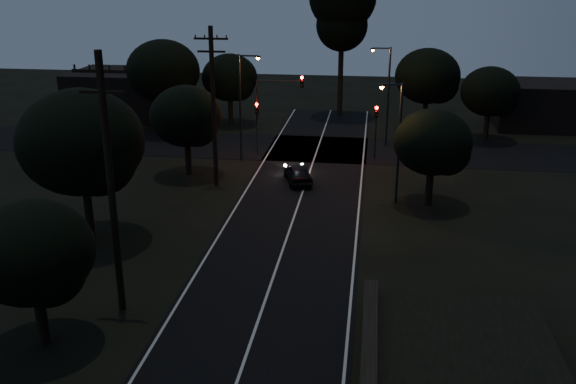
# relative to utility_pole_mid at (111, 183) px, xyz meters

# --- Properties ---
(road_surface) EXTENTS (60.00, 70.00, 0.03)m
(road_surface) POSITION_rel_utility_pole_mid_xyz_m (6.00, 16.12, -5.73)
(road_surface) COLOR black
(road_surface) RESTS_ON ground
(utility_pole_mid) EXTENTS (2.20, 0.30, 11.00)m
(utility_pole_mid) POSITION_rel_utility_pole_mid_xyz_m (0.00, 0.00, 0.00)
(utility_pole_mid) COLOR black
(utility_pole_mid) RESTS_ON ground
(utility_pole_far) EXTENTS (2.20, 0.30, 10.50)m
(utility_pole_far) POSITION_rel_utility_pole_mid_xyz_m (0.00, 17.00, -0.25)
(utility_pole_far) COLOR black
(utility_pole_far) RESTS_ON ground
(tree_left_b) EXTENTS (4.63, 4.63, 5.88)m
(tree_left_b) POSITION_rel_utility_pole_mid_xyz_m (-1.84, -3.09, -1.93)
(tree_left_b) COLOR black
(tree_left_b) RESTS_ON ground
(tree_left_c) EXTENTS (6.49, 6.49, 8.20)m
(tree_left_c) POSITION_rel_utility_pole_mid_xyz_m (-4.27, 6.87, -0.44)
(tree_left_c) COLOR black
(tree_left_c) RESTS_ON ground
(tree_left_d) EXTENTS (5.00, 5.00, 6.35)m
(tree_left_d) POSITION_rel_utility_pole_mid_xyz_m (-2.32, 18.90, -1.63)
(tree_left_d) COLOR black
(tree_left_d) RESTS_ON ground
(tree_far_nw) EXTENTS (5.14, 5.14, 6.52)m
(tree_far_nw) POSITION_rel_utility_pole_mid_xyz_m (-2.82, 34.90, -1.52)
(tree_far_nw) COLOR black
(tree_far_nw) RESTS_ON ground
(tree_far_w) EXTENTS (6.39, 6.39, 8.15)m
(tree_far_w) POSITION_rel_utility_pole_mid_xyz_m (-7.77, 30.87, -0.44)
(tree_far_w) COLOR black
(tree_far_w) RESTS_ON ground
(tree_far_ne) EXTENTS (5.77, 5.77, 7.30)m
(tree_far_ne) POSITION_rel_utility_pole_mid_xyz_m (15.20, 34.88, -1.02)
(tree_far_ne) COLOR black
(tree_far_ne) RESTS_ON ground
(tree_far_e) EXTENTS (4.90, 4.90, 6.21)m
(tree_far_e) POSITION_rel_utility_pole_mid_xyz_m (20.17, 31.90, -1.72)
(tree_far_e) COLOR black
(tree_far_e) RESTS_ON ground
(tree_right_a) EXTENTS (4.73, 4.73, 6.01)m
(tree_right_a) POSITION_rel_utility_pole_mid_xyz_m (14.17, 14.90, -1.84)
(tree_right_a) COLOR black
(tree_right_a) RESTS_ON ground
(tall_pine) EXTENTS (6.41, 6.41, 14.56)m
(tall_pine) POSITION_rel_utility_pole_mid_xyz_m (7.00, 40.00, 4.76)
(tall_pine) COLOR black
(tall_pine) RESTS_ON ground
(building_left) EXTENTS (10.00, 8.00, 4.40)m
(building_left) POSITION_rel_utility_pole_mid_xyz_m (-14.00, 37.00, -3.54)
(building_left) COLOR black
(building_left) RESTS_ON ground
(building_right) EXTENTS (9.00, 7.00, 4.00)m
(building_right) POSITION_rel_utility_pole_mid_xyz_m (26.00, 38.00, -3.74)
(building_right) COLOR black
(building_right) RESTS_ON ground
(signal_left) EXTENTS (0.28, 0.35, 4.10)m
(signal_left) POSITION_rel_utility_pole_mid_xyz_m (1.40, 24.99, -2.90)
(signal_left) COLOR black
(signal_left) RESTS_ON ground
(signal_right) EXTENTS (0.28, 0.35, 4.10)m
(signal_right) POSITION_rel_utility_pole_mid_xyz_m (10.60, 24.99, -2.90)
(signal_right) COLOR black
(signal_right) RESTS_ON ground
(signal_mast) EXTENTS (3.70, 0.35, 6.25)m
(signal_mast) POSITION_rel_utility_pole_mid_xyz_m (3.09, 24.99, -1.40)
(signal_mast) COLOR black
(signal_mast) RESTS_ON ground
(streetlight_a) EXTENTS (1.66, 0.26, 8.00)m
(streetlight_a) POSITION_rel_utility_pole_mid_xyz_m (0.69, 23.00, -1.10)
(streetlight_a) COLOR black
(streetlight_a) RESTS_ON ground
(streetlight_b) EXTENTS (1.66, 0.26, 8.00)m
(streetlight_b) POSITION_rel_utility_pole_mid_xyz_m (11.31, 29.00, -1.10)
(streetlight_b) COLOR black
(streetlight_b) RESTS_ON ground
(streetlight_c) EXTENTS (1.46, 0.26, 7.50)m
(streetlight_c) POSITION_rel_utility_pole_mid_xyz_m (11.83, 15.00, -1.39)
(streetlight_c) COLOR black
(streetlight_c) RESTS_ON ground
(car) EXTENTS (2.60, 4.16, 1.32)m
(car) POSITION_rel_utility_pole_mid_xyz_m (5.44, 18.21, -5.08)
(car) COLOR black
(car) RESTS_ON ground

